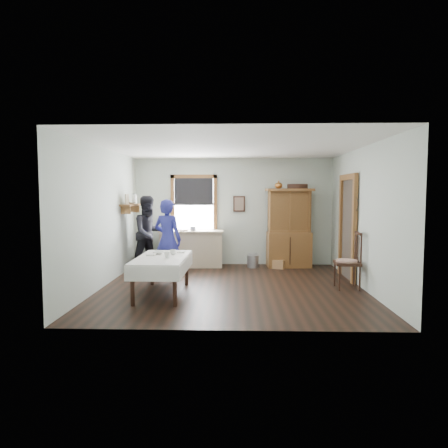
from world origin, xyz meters
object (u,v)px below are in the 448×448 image
(spindle_chair, at_px, (347,260))
(woman_blue, at_px, (168,242))
(dining_table, at_px, (162,276))
(wicker_basket, at_px, (277,264))
(work_counter, at_px, (191,248))
(china_hutch, at_px, (289,228))
(pail, at_px, (253,261))
(figure_dark, at_px, (149,236))

(spindle_chair, distance_m, woman_blue, 3.64)
(dining_table, height_order, wicker_basket, dining_table)
(work_counter, relative_size, spindle_chair, 1.44)
(wicker_basket, distance_m, woman_blue, 2.87)
(china_hutch, xyz_separation_m, dining_table, (-2.62, -2.81, -0.62))
(pail, xyz_separation_m, wicker_basket, (0.59, -0.07, -0.04))
(spindle_chair, bearing_deg, pail, 133.78)
(wicker_basket, height_order, figure_dark, figure_dark)
(spindle_chair, relative_size, woman_blue, 0.70)
(work_counter, relative_size, china_hutch, 0.82)
(spindle_chair, height_order, woman_blue, woman_blue)
(work_counter, xyz_separation_m, wicker_basket, (2.11, -0.17, -0.34))
(pail, xyz_separation_m, figure_dark, (-2.46, -0.43, 0.66))
(work_counter, height_order, pail, work_counter)
(work_counter, bearing_deg, woman_blue, -104.99)
(dining_table, distance_m, wicker_basket, 3.51)
(dining_table, distance_m, woman_blue, 1.35)
(dining_table, xyz_separation_m, figure_dark, (-0.73, 2.26, 0.47))
(work_counter, height_order, woman_blue, woman_blue)
(work_counter, xyz_separation_m, woman_blue, (-0.33, -1.51, 0.33))
(dining_table, bearing_deg, spindle_chair, 9.31)
(figure_dark, bearing_deg, dining_table, -111.42)
(spindle_chair, bearing_deg, china_hutch, 114.96)
(china_hutch, bearing_deg, woman_blue, -155.18)
(wicker_basket, bearing_deg, dining_table, -131.58)
(work_counter, relative_size, wicker_basket, 4.37)
(dining_table, xyz_separation_m, woman_blue, (-0.12, 1.27, 0.44))
(woman_blue, bearing_deg, dining_table, 116.06)
(woman_blue, distance_m, figure_dark, 1.16)
(work_counter, bearing_deg, figure_dark, -153.44)
(pail, bearing_deg, woman_blue, -142.62)
(pail, relative_size, figure_dark, 0.18)
(spindle_chair, bearing_deg, work_counter, 150.45)
(china_hutch, xyz_separation_m, wicker_basket, (-0.30, -0.19, -0.86))
(china_hutch, bearing_deg, dining_table, -137.43)
(wicker_basket, relative_size, woman_blue, 0.23)
(dining_table, distance_m, figure_dark, 2.42)
(figure_dark, bearing_deg, china_hutch, -29.94)
(wicker_basket, height_order, woman_blue, woman_blue)
(china_hutch, height_order, woman_blue, china_hutch)
(china_hutch, relative_size, wicker_basket, 5.35)
(wicker_basket, xyz_separation_m, woman_blue, (-2.44, -1.34, 0.68))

